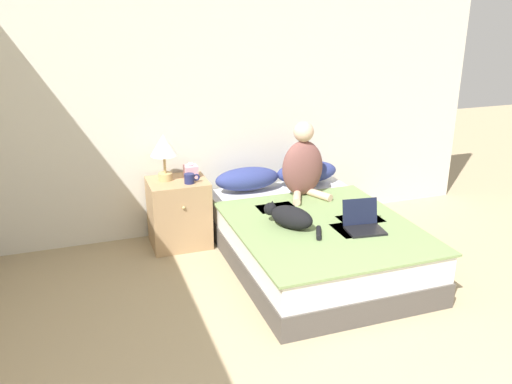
% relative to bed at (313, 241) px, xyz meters
% --- Properties ---
extents(wall_back, '(5.39, 0.05, 2.55)m').
position_rel_bed_xyz_m(wall_back, '(-0.45, 1.09, 1.05)').
color(wall_back, beige).
rests_on(wall_back, ground_plane).
extents(bed, '(1.45, 2.04, 0.45)m').
position_rel_bed_xyz_m(bed, '(0.00, 0.00, 0.00)').
color(bed, '#4C4742').
rests_on(bed, ground_plane).
extents(pillow_near, '(0.64, 0.29, 0.22)m').
position_rel_bed_xyz_m(pillow_near, '(-0.32, 0.85, 0.34)').
color(pillow_near, navy).
rests_on(pillow_near, bed).
extents(pillow_far, '(0.64, 0.29, 0.22)m').
position_rel_bed_xyz_m(pillow_far, '(0.32, 0.85, 0.34)').
color(pillow_far, navy).
rests_on(pillow_far, bed).
extents(person_sitting, '(0.40, 0.39, 0.71)m').
position_rel_bed_xyz_m(person_sitting, '(0.13, 0.54, 0.52)').
color(person_sitting, brown).
rests_on(person_sitting, bed).
extents(cat_tabby, '(0.39, 0.54, 0.18)m').
position_rel_bed_xyz_m(cat_tabby, '(-0.28, -0.14, 0.32)').
color(cat_tabby, black).
rests_on(cat_tabby, bed).
extents(laptop_open, '(0.33, 0.30, 0.23)m').
position_rel_bed_xyz_m(laptop_open, '(0.26, -0.38, 0.28)').
color(laptop_open, black).
rests_on(laptop_open, bed).
extents(nightstand, '(0.54, 0.48, 0.64)m').
position_rel_bed_xyz_m(nightstand, '(-1.01, 0.79, 0.10)').
color(nightstand, tan).
rests_on(nightstand, ground_plane).
extents(table_lamp, '(0.24, 0.24, 0.43)m').
position_rel_bed_xyz_m(table_lamp, '(-1.11, 0.84, 0.72)').
color(table_lamp, tan).
rests_on(table_lamp, nightstand).
extents(tissue_box, '(0.12, 0.12, 0.14)m').
position_rel_bed_xyz_m(tissue_box, '(-0.87, 0.85, 0.47)').
color(tissue_box, '#E09EB2').
rests_on(tissue_box, nightstand).
extents(coffee_mug, '(0.14, 0.09, 0.09)m').
position_rel_bed_xyz_m(coffee_mug, '(-0.92, 0.68, 0.46)').
color(coffee_mug, navy).
rests_on(coffee_mug, nightstand).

